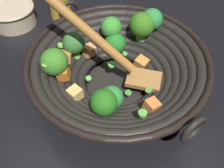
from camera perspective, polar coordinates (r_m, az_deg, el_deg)
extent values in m
plane|color=black|center=(0.55, 1.26, -0.35)|extent=(4.00, 4.00, 0.00)
cylinder|color=black|center=(0.55, 1.27, -0.02)|extent=(0.13, 0.13, 0.01)
torus|color=black|center=(0.53, 1.30, 0.97)|extent=(0.18, 0.18, 0.02)
torus|color=black|center=(0.53, 1.32, 1.63)|extent=(0.21, 0.21, 0.02)
torus|color=black|center=(0.52, 1.33, 2.30)|extent=(0.24, 0.24, 0.02)
torus|color=black|center=(0.51, 1.35, 3.00)|extent=(0.27, 0.27, 0.02)
torus|color=black|center=(0.51, 1.37, 3.72)|extent=(0.29, 0.29, 0.02)
torus|color=black|center=(0.50, 1.39, 4.45)|extent=(0.32, 0.32, 0.02)
torus|color=black|center=(0.49, 1.41, 5.21)|extent=(0.35, 0.35, 0.02)
torus|color=black|center=(0.49, 1.43, 5.98)|extent=(0.37, 0.37, 0.01)
torus|color=black|center=(0.62, -9.91, 16.15)|extent=(0.04, 0.05, 0.05)
torus|color=black|center=(0.41, 18.27, -9.93)|extent=(0.04, 0.05, 0.05)
cylinder|color=#67B447|center=(0.59, 8.86, 12.41)|extent=(0.03, 0.03, 0.01)
sphere|color=#267A37|center=(0.57, 9.18, 14.51)|extent=(0.05, 0.05, 0.05)
cylinder|color=#74B848|center=(0.55, -8.49, 6.96)|extent=(0.03, 0.03, 0.02)
sphere|color=#32672C|center=(0.53, -8.86, 9.32)|extent=(0.05, 0.05, 0.05)
cylinder|color=#598C4A|center=(0.58, -0.20, 10.68)|extent=(0.03, 0.02, 0.02)
sphere|color=#36872D|center=(0.56, -0.21, 12.93)|extent=(0.05, 0.05, 0.05)
cylinder|color=#73A03F|center=(0.58, 0.58, 7.20)|extent=(0.03, 0.03, 0.02)
sphere|color=#1F6D21|center=(0.56, 0.60, 9.31)|extent=(0.05, 0.05, 0.05)
cylinder|color=#5A9E4A|center=(0.58, 6.63, 10.90)|extent=(0.02, 0.02, 0.02)
sphere|color=#306917|center=(0.56, 6.93, 13.43)|extent=(0.06, 0.06, 0.06)
cylinder|color=#63AB3C|center=(0.50, -12.54, 2.52)|extent=(0.03, 0.03, 0.02)
sphere|color=#367422|center=(0.48, -13.16, 4.98)|extent=(0.05, 0.05, 0.05)
cylinder|color=#5A943B|center=(0.45, -1.81, -6.31)|extent=(0.03, 0.02, 0.02)
sphere|color=#226417|center=(0.43, -1.90, -4.27)|extent=(0.05, 0.05, 0.05)
cylinder|color=#6DA453|center=(0.46, -0.08, -4.89)|extent=(0.02, 0.02, 0.01)
sphere|color=#2B7D38|center=(0.44, -0.08, -3.12)|extent=(0.04, 0.04, 0.04)
cube|color=#BE7935|center=(0.56, 6.70, 4.72)|extent=(0.04, 0.04, 0.03)
cube|color=#CF8D4B|center=(0.56, -5.38, 7.72)|extent=(0.03, 0.04, 0.03)
cube|color=#CA6724|center=(0.49, -11.15, 2.37)|extent=(0.02, 0.03, 0.03)
cube|color=#D17335|center=(0.45, 9.14, -5.03)|extent=(0.03, 0.03, 0.03)
cube|color=#CB753D|center=(0.53, -10.57, 6.15)|extent=(0.03, 0.02, 0.03)
cube|color=orange|center=(0.58, 8.37, 13.92)|extent=(0.04, 0.05, 0.04)
cube|color=tan|center=(0.47, -8.50, -2.21)|extent=(0.03, 0.03, 0.02)
cylinder|color=#99D166|center=(0.47, -15.14, 4.33)|extent=(0.01, 0.01, 0.01)
cylinder|color=#56B247|center=(0.50, 3.77, -2.05)|extent=(0.01, 0.02, 0.01)
cylinder|color=#99D166|center=(0.42, -2.74, -6.17)|extent=(0.02, 0.02, 0.01)
cylinder|color=#6BC651|center=(0.57, 3.00, 7.05)|extent=(0.02, 0.02, 0.01)
cylinder|color=#6BC651|center=(0.55, -9.75, 8.46)|extent=(0.02, 0.02, 0.01)
cylinder|color=#56B247|center=(0.53, -5.44, 1.30)|extent=(0.02, 0.02, 0.01)
cylinder|color=#6BC651|center=(0.52, -0.10, 4.50)|extent=(0.02, 0.02, 0.01)
cylinder|color=#56B247|center=(0.41, 7.09, -6.75)|extent=(0.02, 0.02, 0.01)
cylinder|color=#6BC651|center=(0.54, -11.68, 8.73)|extent=(0.02, 0.02, 0.01)
cylinder|color=#56B247|center=(0.49, 8.45, -1.42)|extent=(0.02, 0.02, 0.01)
cube|color=#9E6B38|center=(0.52, 7.35, 1.10)|extent=(0.07, 0.08, 0.01)
cylinder|color=#A56A30|center=(0.46, -6.88, 13.00)|extent=(0.08, 0.20, 0.19)
cylinder|color=tan|center=(0.75, -21.82, 14.39)|extent=(0.12, 0.12, 0.05)
torus|color=tan|center=(0.74, -22.39, 15.92)|extent=(0.12, 0.12, 0.01)
cylinder|color=#6BC651|center=(0.75, -23.95, 13.95)|extent=(0.01, 0.01, 0.01)
cylinder|color=#56B247|center=(0.75, -23.24, 14.02)|extent=(0.02, 0.02, 0.01)
cylinder|color=#99D166|center=(0.76, -23.45, 14.70)|extent=(0.02, 0.02, 0.01)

